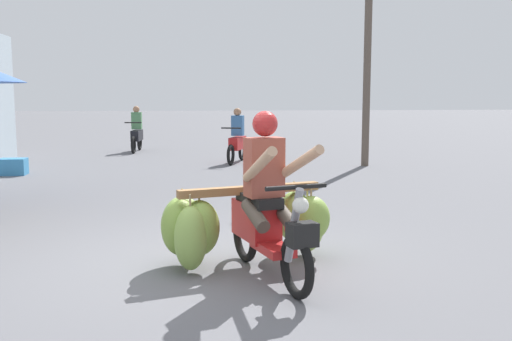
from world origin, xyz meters
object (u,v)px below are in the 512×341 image
object	(u,v)px
motorbike_distant_ahead_left	(237,141)
utility_pole	(368,23)
motorbike_main_loaded	(248,219)
motorbike_distant_ahead_right	(137,133)
produce_crate	(13,167)

from	to	relation	value
motorbike_distant_ahead_left	utility_pole	xyz separation A→B (m)	(3.06, -1.06, 2.86)
motorbike_main_loaded	utility_pole	xyz separation A→B (m)	(3.70, 8.03, 2.94)
motorbike_distant_ahead_left	motorbike_distant_ahead_right	world-z (taller)	same
motorbike_distant_ahead_right	produce_crate	size ratio (longest dim) A/B	2.89
motorbike_distant_ahead_right	utility_pole	xyz separation A→B (m)	(5.89, -4.29, 2.86)
motorbike_distant_ahead_right	motorbike_distant_ahead_left	bearing A→B (deg)	-48.80
motorbike_distant_ahead_left	utility_pole	world-z (taller)	utility_pole
motorbike_distant_ahead_right	produce_crate	bearing A→B (deg)	-113.91
motorbike_distant_ahead_right	utility_pole	bearing A→B (deg)	-36.07
motorbike_distant_ahead_right	utility_pole	size ratio (longest dim) A/B	0.24
motorbike_main_loaded	motorbike_distant_ahead_right	bearing A→B (deg)	100.08
motorbike_main_loaded	motorbike_distant_ahead_right	size ratio (longest dim) A/B	1.22
motorbike_distant_ahead_left	utility_pole	distance (m)	4.32
motorbike_main_loaded	motorbike_distant_ahead_left	xyz separation A→B (m)	(0.64, 9.09, 0.08)
motorbike_main_loaded	produce_crate	distance (m)	8.55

